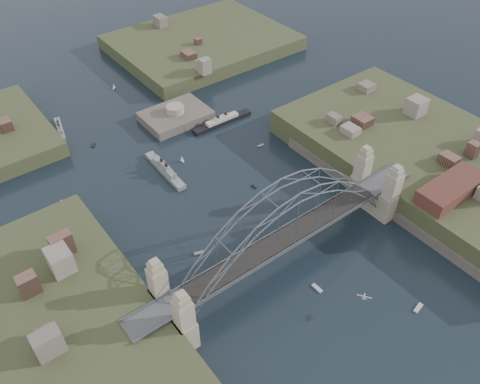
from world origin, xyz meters
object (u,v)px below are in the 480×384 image
object	(u,v)px
fort_island	(176,120)
wharf_shed	(451,189)
naval_cruiser_near	(165,170)
ocean_liner	(222,121)
naval_cruiser_far	(60,129)
bridge	(287,226)

from	to	relation	value
fort_island	wharf_shed	xyz separation A→B (m)	(32.00, -84.00, 10.34)
naval_cruiser_near	ocean_liner	distance (m)	30.90
fort_island	naval_cruiser_far	xyz separation A→B (m)	(-34.23, 17.92, 1.06)
fort_island	wharf_shed	size ratio (longest dim) A/B	1.10
bridge	naval_cruiser_far	world-z (taller)	bridge
wharf_shed	naval_cruiser_far	xyz separation A→B (m)	(-66.23, 101.92, -9.28)
naval_cruiser_near	naval_cruiser_far	xyz separation A→B (m)	(-16.57, 40.30, -0.22)
fort_island	wharf_shed	world-z (taller)	wharf_shed
naval_cruiser_far	ocean_liner	xyz separation A→B (m)	(45.49, -29.42, 0.13)
fort_island	bridge	bearing A→B (deg)	-99.73
fort_island	naval_cruiser_far	size ratio (longest dim) A/B	1.59
bridge	ocean_liner	world-z (taller)	bridge
wharf_shed	naval_cruiser_near	size ratio (longest dim) A/B	0.98
bridge	wharf_shed	distance (m)	46.23
naval_cruiser_far	ocean_liner	world-z (taller)	ocean_liner
bridge	fort_island	size ratio (longest dim) A/B	3.82
wharf_shed	naval_cruiser_near	distance (m)	79.66
naval_cruiser_far	fort_island	bearing A→B (deg)	-27.63
naval_cruiser_near	bridge	bearing A→B (deg)	-83.22
bridge	naval_cruiser_near	bearing A→B (deg)	96.78
fort_island	naval_cruiser_near	distance (m)	28.54
bridge	ocean_liner	size ratio (longest dim) A/B	3.77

